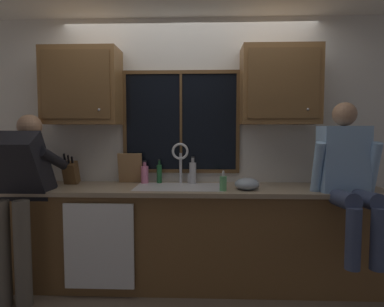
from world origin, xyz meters
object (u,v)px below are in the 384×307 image
(soap_dispenser, at_px, (223,183))
(bottle_green_glass, at_px, (159,173))
(bottle_amber_small, at_px, (193,172))
(knife_block, at_px, (71,173))
(cutting_board, at_px, (130,168))
(person_standing, at_px, (19,187))
(mixing_bowl, at_px, (247,184))
(person_sitting_on_counter, at_px, (348,172))
(bottle_tall_clear, at_px, (145,174))

(soap_dispenser, xyz_separation_m, bottle_green_glass, (-0.61, 0.41, 0.03))
(soap_dispenser, distance_m, bottle_amber_small, 0.48)
(knife_block, relative_size, cutting_board, 1.07)
(person_standing, relative_size, soap_dispenser, 8.81)
(mixing_bowl, relative_size, bottle_green_glass, 0.92)
(person_sitting_on_counter, relative_size, cutting_board, 4.19)
(bottle_green_glass, bearing_deg, cutting_board, 179.63)
(bottle_tall_clear, xyz_separation_m, bottle_amber_small, (0.47, 0.01, 0.02))
(person_standing, height_order, bottle_amber_small, person_standing)
(bottle_green_glass, distance_m, bottle_amber_small, 0.33)
(mixing_bowl, bearing_deg, knife_block, 172.11)
(knife_block, relative_size, soap_dispenser, 1.79)
(person_standing, relative_size, bottle_tall_clear, 7.08)
(cutting_board, xyz_separation_m, bottle_tall_clear, (0.15, -0.03, -0.05))
(soap_dispenser, xyz_separation_m, bottle_amber_small, (-0.28, 0.39, 0.04))
(person_sitting_on_counter, height_order, bottle_green_glass, person_sitting_on_counter)
(person_sitting_on_counter, relative_size, mixing_bowl, 5.80)
(soap_dispenser, bearing_deg, bottle_tall_clear, 153.13)
(cutting_board, relative_size, soap_dispenser, 1.67)
(bottle_green_glass, distance_m, bottle_tall_clear, 0.14)
(cutting_board, bearing_deg, bottle_amber_small, -1.94)
(person_standing, bearing_deg, mixing_bowl, 6.37)
(mixing_bowl, height_order, soap_dispenser, soap_dispenser)
(mixing_bowl, height_order, bottle_green_glass, bottle_green_glass)
(person_standing, bearing_deg, bottle_tall_clear, 28.16)
(person_sitting_on_counter, distance_m, knife_block, 2.51)
(person_standing, relative_size, mixing_bowl, 7.29)
(person_standing, xyz_separation_m, person_sitting_on_counter, (2.74, 0.06, 0.13))
(person_sitting_on_counter, height_order, knife_block, person_sitting_on_counter)
(soap_dispenser, bearing_deg, cutting_board, 155.59)
(person_sitting_on_counter, height_order, cutting_board, person_sitting_on_counter)
(mixing_bowl, xyz_separation_m, soap_dispenser, (-0.21, -0.08, 0.02))
(person_sitting_on_counter, bearing_deg, cutting_board, 165.71)
(cutting_board, xyz_separation_m, mixing_bowl, (1.12, -0.33, -0.10))
(person_sitting_on_counter, distance_m, bottle_amber_small, 1.38)
(cutting_board, bearing_deg, knife_block, -169.98)
(bottle_tall_clear, bearing_deg, knife_block, -174.29)
(mixing_bowl, height_order, bottle_amber_small, bottle_amber_small)
(cutting_board, distance_m, soap_dispenser, 0.99)
(knife_block, relative_size, bottle_amber_small, 1.20)
(bottle_green_glass, height_order, bottle_amber_small, bottle_amber_small)
(bottle_amber_small, bearing_deg, bottle_green_glass, 176.68)
(person_standing, xyz_separation_m, cutting_board, (0.82, 0.55, 0.10))
(bottle_green_glass, xyz_separation_m, bottle_amber_small, (0.33, -0.02, 0.01))
(mixing_bowl, bearing_deg, person_standing, -173.63)
(mixing_bowl, relative_size, soap_dispenser, 1.21)
(soap_dispenser, distance_m, bottle_green_glass, 0.73)
(knife_block, xyz_separation_m, mixing_bowl, (1.68, -0.23, -0.06))
(bottle_tall_clear, bearing_deg, bottle_amber_small, 0.83)
(person_standing, height_order, cutting_board, person_standing)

